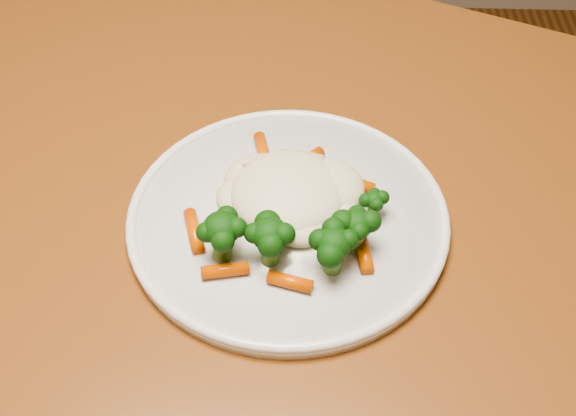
# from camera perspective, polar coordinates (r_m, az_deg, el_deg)

# --- Properties ---
(dining_table) EXTENTS (1.29, 1.11, 0.75)m
(dining_table) POSITION_cam_1_polar(r_m,az_deg,el_deg) (0.81, 1.64, -2.76)
(dining_table) COLOR brown
(dining_table) RESTS_ON ground
(plate) EXTENTS (0.30, 0.30, 0.01)m
(plate) POSITION_cam_1_polar(r_m,az_deg,el_deg) (0.67, 0.00, -0.82)
(plate) COLOR white
(plate) RESTS_ON dining_table
(meal) EXTENTS (0.19, 0.20, 0.05)m
(meal) POSITION_cam_1_polar(r_m,az_deg,el_deg) (0.65, 0.21, 0.23)
(meal) COLOR beige
(meal) RESTS_ON plate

